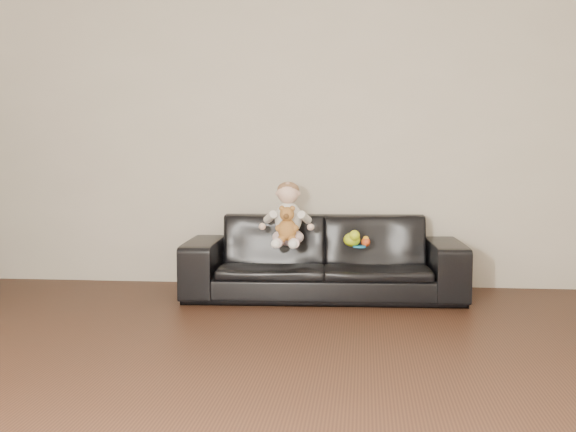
# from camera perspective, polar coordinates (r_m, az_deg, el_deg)

# --- Properties ---
(floor) EXTENTS (5.50, 5.50, 0.00)m
(floor) POSITION_cam_1_polar(r_m,az_deg,el_deg) (3.36, -6.44, -13.69)
(floor) COLOR #381F14
(floor) RESTS_ON ground
(wall_back) EXTENTS (5.00, 0.00, 5.00)m
(wall_back) POSITION_cam_1_polar(r_m,az_deg,el_deg) (5.90, -0.75, 7.14)
(wall_back) COLOR beige
(wall_back) RESTS_ON ground
(sofa) EXTENTS (2.10, 0.90, 0.60)m
(sofa) POSITION_cam_1_polar(r_m,az_deg,el_deg) (5.42, 2.82, -3.25)
(sofa) COLOR black
(sofa) RESTS_ON floor
(baby) EXTENTS (0.33, 0.40, 0.47)m
(baby) POSITION_cam_1_polar(r_m,az_deg,el_deg) (5.30, -0.02, -0.14)
(baby) COLOR silver
(baby) RESTS_ON sofa
(teddy_bear) EXTENTS (0.16, 0.16, 0.25)m
(teddy_bear) POSITION_cam_1_polar(r_m,az_deg,el_deg) (5.15, -0.07, -0.64)
(teddy_bear) COLOR #9E662D
(teddy_bear) RESTS_ON sofa
(toy_green) EXTENTS (0.13, 0.15, 0.10)m
(toy_green) POSITION_cam_1_polar(r_m,az_deg,el_deg) (5.29, 5.07, -1.87)
(toy_green) COLOR #B9D519
(toy_green) RESTS_ON sofa
(toy_rattle) EXTENTS (0.08, 0.08, 0.07)m
(toy_rattle) POSITION_cam_1_polar(r_m,az_deg,el_deg) (5.30, 6.16, -2.06)
(toy_rattle) COLOR #DD461A
(toy_rattle) RESTS_ON sofa
(toy_blue_disc) EXTENTS (0.11, 0.11, 0.01)m
(toy_blue_disc) POSITION_cam_1_polar(r_m,az_deg,el_deg) (5.26, 5.66, -2.41)
(toy_blue_disc) COLOR #177BBD
(toy_blue_disc) RESTS_ON sofa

